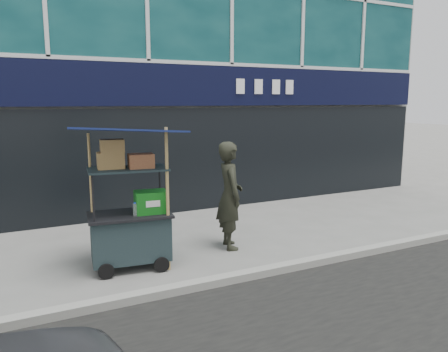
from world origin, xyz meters
TOP-DOWN VIEW (x-y plane):
  - ground at (0.00, 0.00)m, footprint 80.00×80.00m
  - curb at (0.00, -0.20)m, footprint 80.00×0.18m
  - vendor_cart at (-1.22, 1.00)m, footprint 1.77×1.36m
  - vendor_man at (0.57, 1.17)m, footprint 0.58×0.76m

SIDE VIEW (x-z plane):
  - ground at x=0.00m, z-range 0.00..0.00m
  - curb at x=0.00m, z-range 0.00..0.12m
  - vendor_cart at x=-1.22m, z-range -0.33..1.89m
  - vendor_man at x=0.57m, z-range 0.00..1.88m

